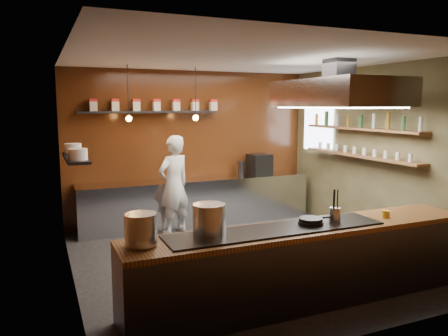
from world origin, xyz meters
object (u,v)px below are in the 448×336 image
stockpot_small (209,219)px  espresso_machine (259,164)px  extractor_hood (338,93)px  chef (174,185)px  stockpot_large (141,229)px

stockpot_small → espresso_machine: bearing=55.4°
extractor_hood → chef: size_ratio=1.11×
stockpot_large → extractor_hood: bearing=19.6°
extractor_hood → stockpot_small: extractor_hood is taller
stockpot_small → chef: size_ratio=0.20×
stockpot_large → stockpot_small: size_ratio=0.91×
stockpot_small → extractor_hood: bearing=24.0°
stockpot_small → espresso_machine: (2.55, 3.68, 0.01)m
extractor_hood → espresso_machine: bearing=88.8°
stockpot_large → espresso_machine: espresso_machine is taller
chef → stockpot_large: bearing=45.6°
extractor_hood → chef: 3.28m
extractor_hood → chef: bearing=132.2°
extractor_hood → stockpot_small: 3.06m
stockpot_large → espresso_machine: bearing=48.5°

